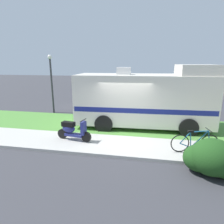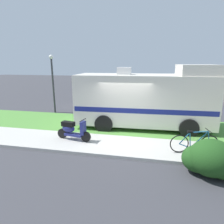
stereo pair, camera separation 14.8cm
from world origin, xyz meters
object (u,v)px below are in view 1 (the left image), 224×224
motorhome_rv (145,99)px  pickup_truck_near (103,95)px  scooter (73,130)px  bicycle (195,142)px  street_lamp_post (51,78)px

motorhome_rv → pickup_truck_near: size_ratio=1.34×
scooter → bicycle: size_ratio=0.90×
bicycle → street_lamp_post: (-8.21, 4.97, 1.88)m
bicycle → pickup_truck_near: 9.01m
motorhome_rv → scooter: motorhome_rv is taller
motorhome_rv → pickup_truck_near: bearing=126.8°
motorhome_rv → street_lamp_post: size_ratio=1.79×
motorhome_rv → pickup_truck_near: motorhome_rv is taller
scooter → street_lamp_post: size_ratio=0.41×
bicycle → pickup_truck_near: pickup_truck_near is taller
pickup_truck_near → street_lamp_post: street_lamp_post is taller
street_lamp_post → bicycle: bearing=-31.2°
scooter → pickup_truck_near: bearing=92.3°
scooter → street_lamp_post: bearing=125.0°
street_lamp_post → pickup_truck_near: bearing=38.3°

